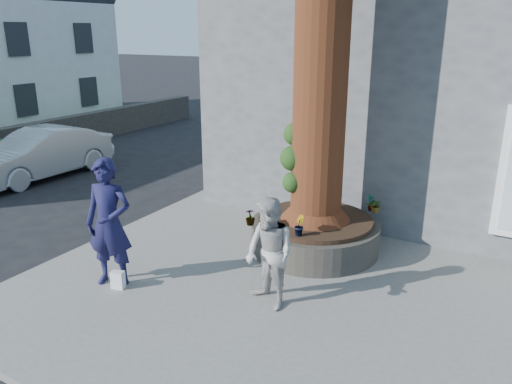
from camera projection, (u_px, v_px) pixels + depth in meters
The scene contains 14 objects.
ground at pixel (216, 291), 7.85m from camera, with size 120.00×120.00×0.00m, color black.
pavement at pixel (329, 284), 7.96m from camera, with size 9.00×8.00×0.12m, color slate.
yellow_line at pixel (119, 233), 10.11m from camera, with size 0.10×30.00×0.01m, color yellow.
stone_shop at pixel (474, 64), 11.65m from camera, with size 10.30×8.30×6.30m.
planter at pixel (315, 234), 9.00m from camera, with size 2.30×2.30×0.60m.
man at pixel (109, 223), 7.57m from camera, with size 0.74×0.48×2.02m, color #15153B.
woman at pixel (270, 254), 7.00m from camera, with size 0.79×0.61×1.62m, color #ABA7A4.
shopping_bag at pixel (118, 280), 7.67m from camera, with size 0.20×0.12×0.28m, color white.
car_silver at pixel (40, 154), 13.76m from camera, with size 1.43×4.09×1.35m, color #B0B5B8.
a_board_sign at pixel (4, 157), 14.05m from camera, with size 0.55×0.36×1.00m, color #0E3311.
plant_a at pixel (370, 203), 9.22m from camera, with size 0.17×0.11×0.31m, color gray.
plant_b at pixel (299, 225), 8.12m from camera, with size 0.19×0.18×0.35m, color gray.
plant_c at pixel (250, 217), 8.56m from camera, with size 0.16×0.16×0.29m, color gray.
plant_d at pixel (376, 206), 9.13m from camera, with size 0.26×0.23×0.28m, color gray.
Camera 1 is at (3.99, -5.76, 3.92)m, focal length 35.00 mm.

